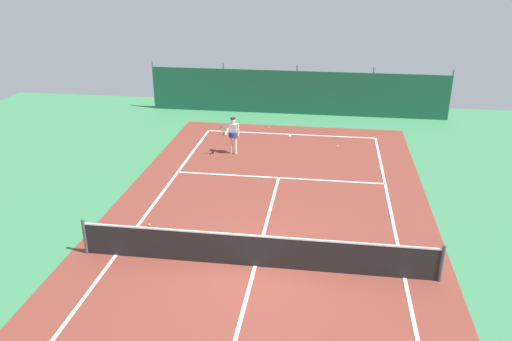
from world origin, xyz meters
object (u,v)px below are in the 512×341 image
Objects in this scene: tennis_ball_by_sideline at (269,128)px; tennis_ball_near_player at (149,225)px; tennis_ball_midcourt at (338,146)px; tennis_player at (233,133)px; tennis_net at (255,251)px; parked_car at (373,93)px.

tennis_ball_near_player is at bearing -103.35° from tennis_ball_by_sideline.
tennis_ball_near_player is at bearing -125.41° from tennis_ball_midcourt.
tennis_player reaches higher than tennis_ball_midcourt.
tennis_ball_near_player and tennis_ball_midcourt have the same top height.
tennis_net reaches higher than tennis_ball_by_sideline.
tennis_net is 153.33× the size of tennis_ball_by_sideline.
tennis_player is 0.38× the size of parked_car.
tennis_ball_midcourt is 4.20m from tennis_ball_by_sideline.
tennis_ball_near_player is 1.00× the size of tennis_ball_midcourt.
tennis_ball_near_player is 1.00× the size of tennis_ball_by_sideline.
tennis_player is 24.85× the size of tennis_ball_near_player.
parked_car is at bearing 63.20° from tennis_ball_near_player.
tennis_net is 9.16m from tennis_player.
tennis_player is at bearing 78.04° from tennis_ball_near_player.
tennis_player is at bearing 104.44° from tennis_net.
parked_car reaches higher than tennis_ball_near_player.
tennis_player is 4.92m from tennis_ball_midcourt.
tennis_net is 12.83m from tennis_ball_by_sideline.
parked_car is (8.01, 15.84, 0.81)m from tennis_ball_near_player.
tennis_player is 7.18m from tennis_ball_near_player.
parked_car is (5.42, 4.96, 0.81)m from tennis_ball_by_sideline.
tennis_net is 4.23m from tennis_ball_near_player.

